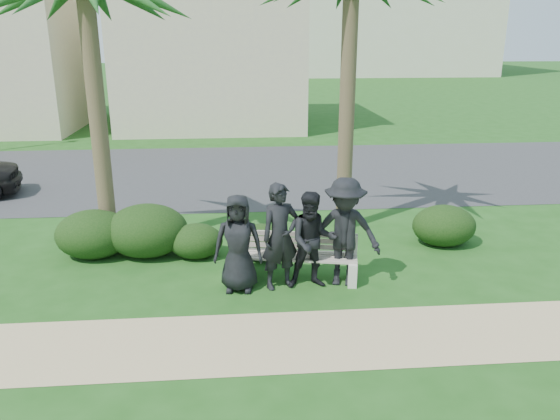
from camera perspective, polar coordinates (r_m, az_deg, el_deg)
The scene contains 14 objects.
ground at distance 9.35m, azimuth -3.97°, elevation -7.88°, with size 160.00×160.00×0.00m, color #1B4A15.
footpath at distance 7.76m, azimuth -3.71°, elevation -13.63°, with size 30.00×1.60×0.01m, color tan.
asphalt_street at distance 16.92m, azimuth -4.50°, elevation 3.91°, with size 160.00×8.00×0.01m, color #2D2D30.
stucco_bldg_right at distance 26.45m, azimuth -7.20°, elevation 16.84°, with size 8.40×8.40×7.30m.
park_bench at distance 9.44m, azimuth 1.23°, elevation -5.23°, with size 2.32×0.93×0.78m.
man_a at distance 8.91m, azimuth -4.39°, elevation -3.49°, with size 0.80×0.52×1.64m, color black.
man_b at distance 8.94m, azimuth 0.03°, elevation -2.80°, with size 0.66×0.43×1.80m, color black.
man_c at distance 9.00m, azimuth 3.43°, elevation -3.20°, with size 0.80×0.63×1.65m, color black.
man_d at distance 9.11m, azimuth 6.75°, elevation -2.32°, with size 1.20×0.69×1.86m, color black.
hedge_a at distance 10.97m, azimuth -18.92°, elevation -2.25°, with size 1.42×1.18×0.93m, color black.
hedge_b at distance 10.73m, azimuth -13.76°, elevation -1.95°, with size 1.57×1.30×1.02m, color black.
hedge_c at distance 10.50m, azimuth -8.79°, elevation -3.12°, with size 1.02×0.84×0.67m, color black.
hedge_d at distance 10.36m, azimuth -1.97°, elevation -3.20°, with size 1.02×0.84×0.67m, color black.
hedge_f at distance 11.46m, azimuth 16.77°, elevation -1.45°, with size 1.27×1.05×0.83m, color black.
Camera 1 is at (-0.08, -8.43, 4.04)m, focal length 35.00 mm.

